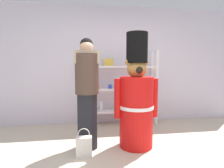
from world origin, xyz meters
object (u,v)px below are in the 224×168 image
Objects in this scene: merchandise_shelf at (122,87)px; person_shopper at (87,93)px; teddy_bear_guard at (136,100)px; shopping_bag at (84,146)px.

person_shopper is at bearing -124.78° from merchandise_shelf.
merchandise_shelf is at bearing 55.22° from person_shopper.
merchandise_shelf is 0.91× the size of teddy_bear_guard.
teddy_bear_guard is 1.04m from shopping_bag.
teddy_bear_guard is 1.05× the size of person_shopper.
merchandise_shelf is 3.98× the size of shopping_bag.
merchandise_shelf reaches higher than shopping_bag.
shopping_bag is at bearing -164.49° from teddy_bear_guard.
merchandise_shelf is 1.38m from person_shopper.
merchandise_shelf is 1.78m from shopping_bag.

